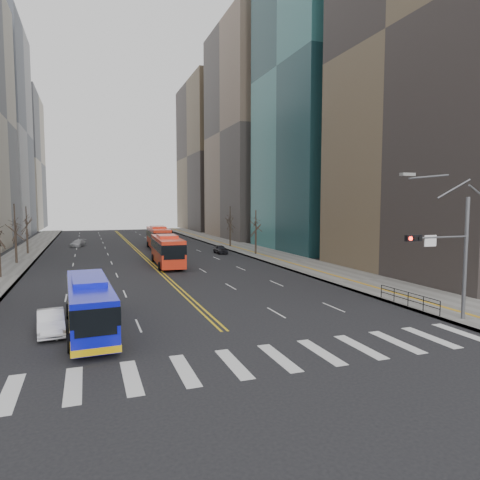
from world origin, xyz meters
The scene contains 16 objects.
ground centered at (0.00, 0.00, 0.00)m, with size 220.00×220.00×0.00m, color black.
sidewalk_right centered at (17.50, 45.00, 0.07)m, with size 7.00×130.00×0.15m, color slate.
sidewalk_left centered at (-16.50, 45.00, 0.07)m, with size 5.00×130.00×0.15m, color slate.
crosswalk centered at (0.00, 0.00, 0.01)m, with size 26.70×4.00×0.01m.
centerline centered at (0.00, 55.00, 0.01)m, with size 0.55×100.00×0.01m.
office_towers centered at (0.12, 68.51, 23.92)m, with size 83.00×134.00×58.00m.
signal_mast centered at (13.77, 2.00, 4.86)m, with size 5.37×0.37×9.39m.
pedestrian_railing centered at (14.30, 6.00, 0.82)m, with size 0.06×6.06×1.02m.
street_trees centered at (-7.18, 34.55, 4.87)m, with size 35.20×47.20×7.60m.
blue_bus centered at (-7.54, 7.77, 1.69)m, with size 2.95×11.07×3.22m.
red_bus_near centered at (1.63, 33.29, 2.09)m, with size 3.41×12.07×3.77m.
red_bus_far centered at (3.58, 52.44, 2.13)m, with size 3.44×12.31×3.84m.
car_white centered at (-9.69, 8.08, 0.68)m, with size 1.45×4.15×1.37m, color white.
car_dark_mid centered at (11.48, 43.14, 0.64)m, with size 1.52×3.78×1.29m, color black.
car_silver centered at (-9.09, 61.53, 0.61)m, with size 1.72×4.23×1.23m, color #A2A1A7.
car_dark_far centered at (10.98, 85.75, 0.67)m, with size 2.21×4.79×1.33m, color black.
Camera 1 is at (-7.55, -18.64, 7.58)m, focal length 32.00 mm.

